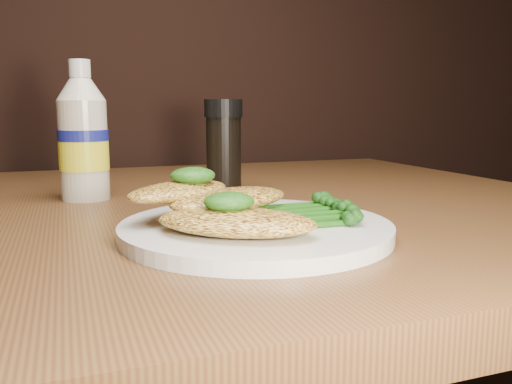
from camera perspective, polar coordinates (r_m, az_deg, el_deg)
name	(u,v)px	position (r m, az deg, el deg)	size (l,w,h in m)	color
plate	(256,229)	(0.47, -0.02, -4.01)	(0.24, 0.24, 0.01)	white
chicken_front	(236,222)	(0.42, -2.16, -3.23)	(0.13, 0.07, 0.02)	#F9C54F
chicken_mid	(230,199)	(0.48, -2.81, -0.79)	(0.12, 0.06, 0.02)	#F9C54F
chicken_back	(179,191)	(0.48, -8.29, 0.09)	(0.11, 0.06, 0.02)	#F9C54F
pesto_front	(229,202)	(0.43, -2.93, -1.05)	(0.04, 0.04, 0.02)	black
pesto_back	(193,176)	(0.49, -6.83, 1.78)	(0.04, 0.04, 0.02)	black
broccolini_bundle	(300,210)	(0.48, 4.82, -1.93)	(0.12, 0.09, 0.02)	#1B5211
mayo_bottle	(83,131)	(0.68, -18.16, 6.29)	(0.06, 0.06, 0.17)	beige
pepper_grinder	(224,146)	(0.71, -3.50, 4.94)	(0.05, 0.05, 0.12)	black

